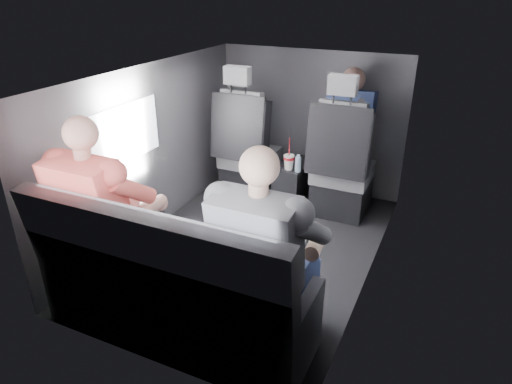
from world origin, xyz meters
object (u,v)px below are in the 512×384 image
at_px(center_console, 293,183).
at_px(passenger_front_right, 349,125).
at_px(front_seat_left, 248,157).
at_px(passenger_rear_left, 108,214).
at_px(laptop_black, 275,241).
at_px(passenger_rear_right, 268,255).
at_px(soda_cup, 289,161).
at_px(laptop_white, 129,205).
at_px(front_seat_right, 341,173).
at_px(water_bottle, 298,164).
at_px(rear_bench, 173,291).

distance_m(center_console, passenger_front_right, 0.73).
bearing_deg(center_console, front_seat_left, -174.93).
distance_m(passenger_rear_left, passenger_front_right, 2.27).
bearing_deg(front_seat_left, laptop_black, -59.63).
height_order(center_console, passenger_rear_right, passenger_rear_right).
distance_m(front_seat_left, passenger_front_right, 0.98).
bearing_deg(passenger_rear_left, soda_cup, 73.24).
bearing_deg(laptop_white, front_seat_right, 60.07).
distance_m(laptop_white, passenger_front_right, 2.10).
relative_size(soda_cup, laptop_black, 0.88).
xyz_separation_m(front_seat_right, water_bottle, (-0.35, -0.13, 0.07)).
distance_m(front_seat_left, water_bottle, 0.57).
bearing_deg(passenger_front_right, water_bottle, -129.81).
bearing_deg(water_bottle, laptop_black, -74.70).
xyz_separation_m(rear_bench, water_bottle, (0.10, 1.77, 0.16)).
bearing_deg(laptop_white, center_console, 73.72).
relative_size(laptop_white, passenger_front_right, 0.38).
xyz_separation_m(rear_bench, laptop_black, (0.51, 0.26, 0.32)).
relative_size(laptop_white, laptop_black, 0.97).
bearing_deg(passenger_rear_right, soda_cup, 107.43).
relative_size(water_bottle, passenger_rear_right, 0.12).
height_order(laptop_black, passenger_front_right, passenger_front_right).
distance_m(water_bottle, passenger_rear_right, 1.74).
distance_m(water_bottle, passenger_rear_left, 1.79).
bearing_deg(laptop_black, passenger_front_right, 92.65).
height_order(rear_bench, passenger_rear_left, passenger_rear_left).
bearing_deg(soda_cup, laptop_white, -108.18).
bearing_deg(laptop_white, rear_bench, -29.41).
bearing_deg(laptop_black, passenger_rear_right, -80.92).
height_order(front_seat_left, passenger_rear_right, front_seat_left).
relative_size(front_seat_left, laptop_black, 3.91).
distance_m(front_seat_right, center_console, 0.49).
height_order(passenger_rear_left, passenger_front_right, passenger_rear_left).
height_order(center_console, passenger_front_right, passenger_front_right).
bearing_deg(soda_cup, rear_bench, -90.29).
distance_m(center_console, passenger_rear_right, 1.97).
height_order(center_console, passenger_rear_left, passenger_rear_left).
relative_size(soda_cup, passenger_front_right, 0.35).
height_order(front_seat_left, water_bottle, front_seat_left).
height_order(center_console, soda_cup, soda_cup).
xyz_separation_m(laptop_black, passenger_rear_left, (-1.01, -0.16, 0.02)).
distance_m(laptop_white, passenger_rear_right, 1.04).
height_order(center_console, laptop_white, laptop_white).
relative_size(passenger_rear_left, passenger_rear_right, 1.01).
relative_size(center_console, rear_bench, 0.30).
xyz_separation_m(water_bottle, laptop_white, (-0.59, -1.50, 0.16)).
xyz_separation_m(soda_cup, laptop_white, (-0.50, -1.51, 0.16)).
xyz_separation_m(center_console, laptop_black, (0.51, -1.68, 0.43)).
bearing_deg(passenger_rear_left, rear_bench, -10.69).
bearing_deg(rear_bench, laptop_white, 150.59).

